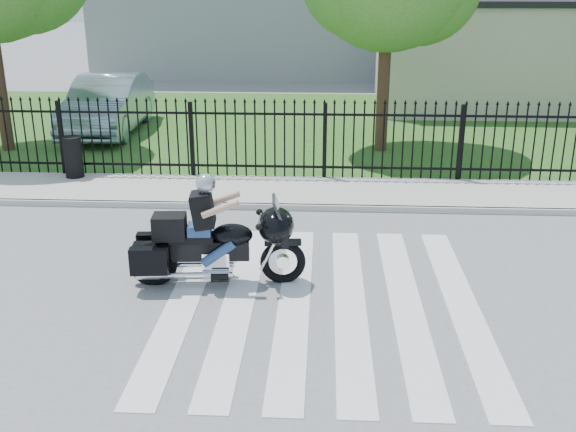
{
  "coord_description": "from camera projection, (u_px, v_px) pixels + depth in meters",
  "views": [
    {
      "loc": [
        -0.01,
        -8.74,
        4.43
      ],
      "look_at": [
        -0.54,
        0.85,
        1.0
      ],
      "focal_mm": 42.0,
      "sensor_mm": 36.0,
      "label": 1
    }
  ],
  "objects": [
    {
      "name": "sidewalk",
      "position": [
        324.0,
        193.0,
        14.39
      ],
      "size": [
        40.0,
        2.0,
        0.12
      ],
      "primitive_type": "cube",
      "color": "#ADAAA3",
      "rests_on": "ground"
    },
    {
      "name": "iron_fence",
      "position": [
        325.0,
        143.0,
        15.05
      ],
      "size": [
        26.0,
        0.04,
        1.8
      ],
      "color": "black",
      "rests_on": "ground"
    },
    {
      "name": "litter_bin",
      "position": [
        73.0,
        157.0,
        15.16
      ],
      "size": [
        0.54,
        0.54,
        0.92
      ],
      "primitive_type": "cylinder",
      "rotation": [
        0.0,
        0.0,
        -0.39
      ],
      "color": "black",
      "rests_on": "sidewalk"
    },
    {
      "name": "motorcycle_rider",
      "position": [
        212.0,
        239.0,
        10.06
      ],
      "size": [
        2.68,
        0.96,
        1.77
      ],
      "rotation": [
        0.0,
        0.0,
        0.08
      ],
      "color": "black",
      "rests_on": "ground"
    },
    {
      "name": "grass_strip",
      "position": [
        325.0,
        126.0,
        20.99
      ],
      "size": [
        40.0,
        12.0,
        0.02
      ],
      "primitive_type": "cube",
      "color": "#25531C",
      "rests_on": "ground"
    },
    {
      "name": "ground",
      "position": [
        322.0,
        302.0,
        9.71
      ],
      "size": [
        120.0,
        120.0,
        0.0
      ],
      "primitive_type": "plane",
      "color": "slate",
      "rests_on": "ground"
    },
    {
      "name": "curb",
      "position": [
        324.0,
        208.0,
        13.45
      ],
      "size": [
        40.0,
        0.12,
        0.12
      ],
      "primitive_type": "cube",
      "color": "#ADAAA3",
      "rests_on": "ground"
    },
    {
      "name": "building_low",
      "position": [
        524.0,
        56.0,
        23.8
      ],
      "size": [
        10.0,
        6.0,
        3.5
      ],
      "primitive_type": "cube",
      "color": "beige",
      "rests_on": "ground"
    },
    {
      "name": "crosswalk",
      "position": [
        322.0,
        301.0,
        9.71
      ],
      "size": [
        5.0,
        5.5,
        0.01
      ],
      "primitive_type": null,
      "color": "silver",
      "rests_on": "ground"
    },
    {
      "name": "building_low_roof",
      "position": [
        530.0,
        1.0,
        23.18
      ],
      "size": [
        10.2,
        6.2,
        0.2
      ],
      "primitive_type": "cube",
      "color": "black",
      "rests_on": "building_low"
    },
    {
      "name": "parked_car",
      "position": [
        108.0,
        104.0,
        19.87
      ],
      "size": [
        1.98,
        5.12,
        1.66
      ],
      "primitive_type": "imported",
      "rotation": [
        0.0,
        0.0,
        0.04
      ],
      "color": "#8BA1AF",
      "rests_on": "grass_strip"
    }
  ]
}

